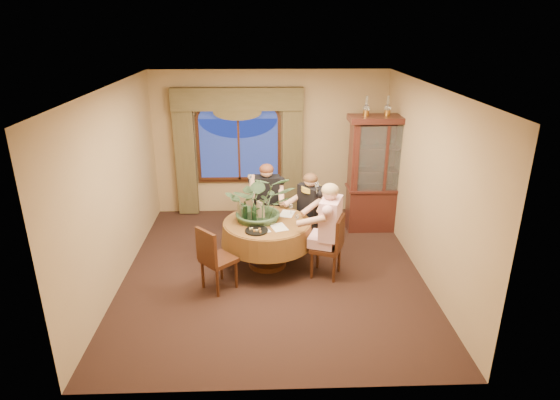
{
  "coord_description": "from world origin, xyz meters",
  "views": [
    {
      "loc": [
        -0.12,
        -6.38,
        3.63
      ],
      "look_at": [
        0.12,
        0.2,
        1.1
      ],
      "focal_mm": 30.0,
      "sensor_mm": 36.0,
      "label": 1
    }
  ],
  "objects_px": {
    "person_pink": "(330,231)",
    "wine_bottle_1": "(239,209)",
    "oil_lamp_right": "(409,106)",
    "chair_front_left": "(219,258)",
    "chair_right": "(326,246)",
    "wine_bottle_2": "(253,211)",
    "person_back": "(267,203)",
    "stoneware_vase": "(260,210)",
    "oil_lamp_center": "(388,106)",
    "person_scarf": "(311,212)",
    "chair_back_right": "(313,220)",
    "china_cabinet": "(382,174)",
    "olive_bowl": "(271,222)",
    "dining_table": "(267,243)",
    "oil_lamp_left": "(367,106)",
    "chair_back": "(268,212)",
    "wine_bottle_0": "(254,214)"
  },
  "relations": [
    {
      "from": "chair_front_left",
      "to": "olive_bowl",
      "type": "height_order",
      "value": "chair_front_left"
    },
    {
      "from": "person_pink",
      "to": "wine_bottle_1",
      "type": "distance_m",
      "value": 1.44
    },
    {
      "from": "oil_lamp_right",
      "to": "chair_back_right",
      "type": "bearing_deg",
      "value": -157.19
    },
    {
      "from": "oil_lamp_center",
      "to": "stoneware_vase",
      "type": "bearing_deg",
      "value": -151.02
    },
    {
      "from": "person_scarf",
      "to": "wine_bottle_0",
      "type": "bearing_deg",
      "value": 87.22
    },
    {
      "from": "person_back",
      "to": "wine_bottle_2",
      "type": "height_order",
      "value": "person_back"
    },
    {
      "from": "chair_back",
      "to": "wine_bottle_2",
      "type": "distance_m",
      "value": 1.1
    },
    {
      "from": "oil_lamp_left",
      "to": "chair_back",
      "type": "relative_size",
      "value": 0.35
    },
    {
      "from": "dining_table",
      "to": "chair_right",
      "type": "distance_m",
      "value": 0.95
    },
    {
      "from": "chair_back",
      "to": "chair_right",
      "type": "bearing_deg",
      "value": 123.27
    },
    {
      "from": "olive_bowl",
      "to": "wine_bottle_2",
      "type": "xyz_separation_m",
      "value": [
        -0.27,
        0.12,
        0.14
      ]
    },
    {
      "from": "person_scarf",
      "to": "olive_bowl",
      "type": "distance_m",
      "value": 0.92
    },
    {
      "from": "chair_front_left",
      "to": "chair_back_right",
      "type": "bearing_deg",
      "value": 87.93
    },
    {
      "from": "chair_front_left",
      "to": "person_scarf",
      "type": "bearing_deg",
      "value": 86.56
    },
    {
      "from": "oil_lamp_left",
      "to": "person_pink",
      "type": "bearing_deg",
      "value": -115.27
    },
    {
      "from": "china_cabinet",
      "to": "oil_lamp_left",
      "type": "xyz_separation_m",
      "value": [
        -0.36,
        0.0,
        1.22
      ]
    },
    {
      "from": "oil_lamp_left",
      "to": "person_scarf",
      "type": "distance_m",
      "value": 2.05
    },
    {
      "from": "olive_bowl",
      "to": "wine_bottle_2",
      "type": "bearing_deg",
      "value": 155.01
    },
    {
      "from": "china_cabinet",
      "to": "oil_lamp_right",
      "type": "distance_m",
      "value": 1.28
    },
    {
      "from": "chair_back",
      "to": "person_pink",
      "type": "xyz_separation_m",
      "value": [
        0.91,
        -1.35,
        0.26
      ]
    },
    {
      "from": "chair_right",
      "to": "person_scarf",
      "type": "xyz_separation_m",
      "value": [
        -0.15,
        0.88,
        0.2
      ]
    },
    {
      "from": "chair_back_right",
      "to": "chair_back",
      "type": "distance_m",
      "value": 0.86
    },
    {
      "from": "chair_front_left",
      "to": "person_pink",
      "type": "bearing_deg",
      "value": 57.9
    },
    {
      "from": "person_back",
      "to": "person_pink",
      "type": "bearing_deg",
      "value": 127.11
    },
    {
      "from": "oil_lamp_right",
      "to": "chair_front_left",
      "type": "xyz_separation_m",
      "value": [
        -3.15,
        -2.0,
        -1.8
      ]
    },
    {
      "from": "dining_table",
      "to": "wine_bottle_0",
      "type": "height_order",
      "value": "wine_bottle_0"
    },
    {
      "from": "china_cabinet",
      "to": "person_back",
      "type": "xyz_separation_m",
      "value": [
        -2.08,
        -0.44,
        -0.35
      ]
    },
    {
      "from": "oil_lamp_center",
      "to": "person_back",
      "type": "distance_m",
      "value": 2.64
    },
    {
      "from": "china_cabinet",
      "to": "oil_lamp_left",
      "type": "bearing_deg",
      "value": 180.0
    },
    {
      "from": "person_pink",
      "to": "olive_bowl",
      "type": "bearing_deg",
      "value": 94.07
    },
    {
      "from": "oil_lamp_right",
      "to": "chair_back",
      "type": "xyz_separation_m",
      "value": [
        -2.43,
        -0.33,
        -1.8
      ]
    },
    {
      "from": "chair_right",
      "to": "chair_back_right",
      "type": "height_order",
      "value": "same"
    },
    {
      "from": "chair_right",
      "to": "olive_bowl",
      "type": "bearing_deg",
      "value": 94.12
    },
    {
      "from": "oil_lamp_center",
      "to": "chair_front_left",
      "type": "height_order",
      "value": "oil_lamp_center"
    },
    {
      "from": "oil_lamp_center",
      "to": "chair_back",
      "type": "relative_size",
      "value": 0.35
    },
    {
      "from": "dining_table",
      "to": "chair_right",
      "type": "height_order",
      "value": "chair_right"
    },
    {
      "from": "china_cabinet",
      "to": "stoneware_vase",
      "type": "bearing_deg",
      "value": -151.02
    },
    {
      "from": "oil_lamp_center",
      "to": "person_scarf",
      "type": "relative_size",
      "value": 0.25
    },
    {
      "from": "oil_lamp_left",
      "to": "person_back",
      "type": "relative_size",
      "value": 0.24
    },
    {
      "from": "chair_right",
      "to": "chair_front_left",
      "type": "relative_size",
      "value": 1.0
    },
    {
      "from": "person_pink",
      "to": "person_scarf",
      "type": "bearing_deg",
      "value": 32.94
    },
    {
      "from": "dining_table",
      "to": "wine_bottle_2",
      "type": "distance_m",
      "value": 0.58
    },
    {
      "from": "china_cabinet",
      "to": "chair_right",
      "type": "xyz_separation_m",
      "value": [
        -1.21,
        -1.69,
        -0.57
      ]
    },
    {
      "from": "chair_right",
      "to": "person_pink",
      "type": "relative_size",
      "value": 0.65
    },
    {
      "from": "person_back",
      "to": "wine_bottle_0",
      "type": "height_order",
      "value": "person_back"
    },
    {
      "from": "person_pink",
      "to": "stoneware_vase",
      "type": "relative_size",
      "value": 5.22
    },
    {
      "from": "chair_back_right",
      "to": "oil_lamp_center",
      "type": "bearing_deg",
      "value": -100.88
    },
    {
      "from": "oil_lamp_center",
      "to": "wine_bottle_2",
      "type": "height_order",
      "value": "oil_lamp_center"
    },
    {
      "from": "oil_lamp_right",
      "to": "person_back",
      "type": "relative_size",
      "value": 0.24
    },
    {
      "from": "chair_right",
      "to": "wine_bottle_2",
      "type": "height_order",
      "value": "wine_bottle_2"
    }
  ]
}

